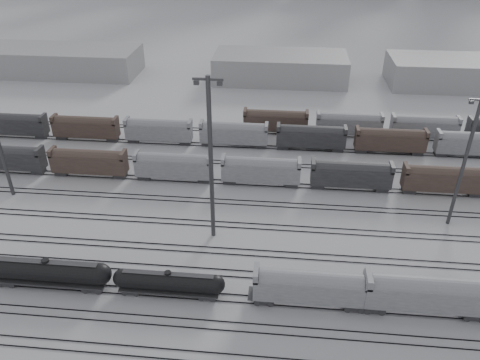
# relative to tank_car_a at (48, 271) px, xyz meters

# --- Properties ---
(ground) EXTENTS (900.00, 900.00, 0.00)m
(ground) POSITION_rel_tank_car_a_xyz_m (19.96, -1.00, -2.62)
(ground) COLOR silver
(ground) RESTS_ON ground
(tracks) EXTENTS (220.00, 71.50, 0.16)m
(tracks) POSITION_rel_tank_car_a_xyz_m (19.96, 16.50, -2.54)
(tracks) COLOR black
(tracks) RESTS_ON ground
(tank_car_a) EXTENTS (18.32, 3.05, 4.53)m
(tank_car_a) POSITION_rel_tank_car_a_xyz_m (0.00, 0.00, 0.00)
(tank_car_a) COLOR black
(tank_car_a) RESTS_ON ground
(tank_car_b) EXTENTS (15.62, 2.60, 3.86)m
(tank_car_b) POSITION_rel_tank_car_a_xyz_m (17.19, 0.00, -0.39)
(tank_car_b) COLOR black
(tank_car_b) RESTS_ON ground
(hopper_car_a) EXTENTS (15.12, 3.00, 5.41)m
(hopper_car_a) POSITION_rel_tank_car_a_xyz_m (36.38, 0.00, 0.72)
(hopper_car_a) COLOR black
(hopper_car_a) RESTS_ON ground
(hopper_car_b) EXTENTS (16.03, 3.18, 5.73)m
(hopper_car_b) POSITION_rel_tank_car_a_xyz_m (51.41, 0.00, 0.92)
(hopper_car_b) COLOR black
(hopper_car_b) RESTS_ON ground
(light_mast_c) EXTENTS (4.31, 0.69, 26.94)m
(light_mast_c) POSITION_rel_tank_car_a_xyz_m (21.24, 14.04, 11.67)
(light_mast_c) COLOR #3A3A3C
(light_mast_c) RESTS_ON ground
(light_mast_d) EXTENTS (3.63, 0.58, 22.68)m
(light_mast_d) POSITION_rel_tank_car_a_xyz_m (60.53, 21.22, 9.41)
(light_mast_d) COLOR #3A3A3C
(light_mast_d) RESTS_ON ground
(bg_string_near) EXTENTS (151.00, 3.00, 5.60)m
(bg_string_near) POSITION_rel_tank_car_a_xyz_m (27.96, 31.00, 0.18)
(bg_string_near) COLOR gray
(bg_string_near) RESTS_ON ground
(bg_string_mid) EXTENTS (151.00, 3.00, 5.60)m
(bg_string_mid) POSITION_rel_tank_car_a_xyz_m (37.96, 47.00, 0.18)
(bg_string_mid) COLOR black
(bg_string_mid) RESTS_ON ground
(bg_string_far) EXTENTS (66.00, 3.00, 5.60)m
(bg_string_far) POSITION_rel_tank_car_a_xyz_m (55.46, 55.00, 0.18)
(bg_string_far) COLOR #4B372F
(bg_string_far) RESTS_ON ground
(warehouse_left) EXTENTS (50.00, 18.00, 8.00)m
(warehouse_left) POSITION_rel_tank_car_a_xyz_m (-40.04, 94.00, 1.38)
(warehouse_left) COLOR gray
(warehouse_left) RESTS_ON ground
(warehouse_mid) EXTENTS (40.00, 18.00, 8.00)m
(warehouse_mid) POSITION_rel_tank_car_a_xyz_m (29.96, 94.00, 1.38)
(warehouse_mid) COLOR gray
(warehouse_mid) RESTS_ON ground
(warehouse_right) EXTENTS (35.00, 18.00, 8.00)m
(warehouse_right) POSITION_rel_tank_car_a_xyz_m (79.96, 94.00, 1.38)
(warehouse_right) COLOR gray
(warehouse_right) RESTS_ON ground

